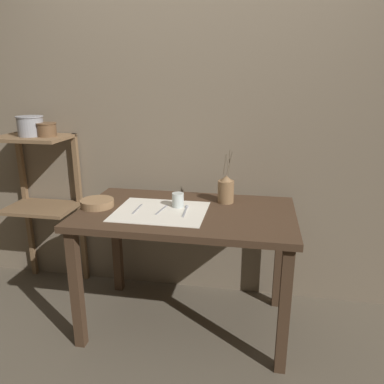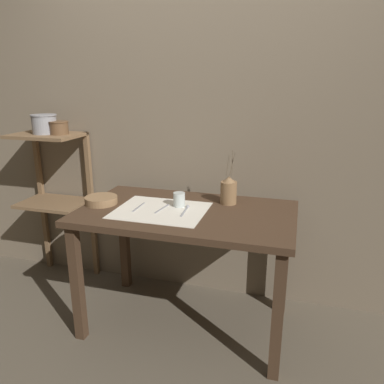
% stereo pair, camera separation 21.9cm
% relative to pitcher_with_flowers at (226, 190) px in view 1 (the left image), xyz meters
% --- Properties ---
extents(ground_plane, '(12.00, 12.00, 0.00)m').
position_rel_pitcher_with_flowers_xyz_m(ground_plane, '(-0.22, -0.20, -0.88)').
color(ground_plane, brown).
extents(stone_wall_back, '(7.00, 0.06, 2.40)m').
position_rel_pitcher_with_flowers_xyz_m(stone_wall_back, '(-0.22, 0.29, 0.32)').
color(stone_wall_back, '#7A6B56').
rests_on(stone_wall_back, ground_plane).
extents(wooden_table, '(1.31, 0.77, 0.80)m').
position_rel_pitcher_with_flowers_xyz_m(wooden_table, '(-0.22, -0.20, -0.19)').
color(wooden_table, '#422D1E').
rests_on(wooden_table, ground_plane).
extents(wooden_shelf_unit, '(0.50, 0.35, 1.19)m').
position_rel_pitcher_with_flowers_xyz_m(wooden_shelf_unit, '(-1.37, 0.11, -0.06)').
color(wooden_shelf_unit, brown).
rests_on(wooden_shelf_unit, ground_plane).
extents(linen_cloth, '(0.55, 0.45, 0.00)m').
position_rel_pitcher_with_flowers_xyz_m(linen_cloth, '(-0.37, -0.25, -0.08)').
color(linen_cloth, silver).
rests_on(linen_cloth, wooden_table).
extents(pitcher_with_flowers, '(0.10, 0.10, 0.35)m').
position_rel_pitcher_with_flowers_xyz_m(pitcher_with_flowers, '(0.00, 0.00, 0.00)').
color(pitcher_with_flowers, olive).
rests_on(pitcher_with_flowers, wooden_table).
extents(wooden_bowl, '(0.21, 0.21, 0.05)m').
position_rel_pitcher_with_flowers_xyz_m(wooden_bowl, '(-0.78, -0.23, -0.06)').
color(wooden_bowl, '#8E6B47').
rests_on(wooden_bowl, wooden_table).
extents(glass_tumbler_near, '(0.07, 0.07, 0.09)m').
position_rel_pitcher_with_flowers_xyz_m(glass_tumbler_near, '(-0.28, -0.15, -0.04)').
color(glass_tumbler_near, silver).
rests_on(glass_tumbler_near, wooden_table).
extents(knife_center, '(0.01, 0.17, 0.00)m').
position_rel_pitcher_with_flowers_xyz_m(knife_center, '(-0.52, -0.24, -0.08)').
color(knife_center, '#939399').
rests_on(knife_center, wooden_table).
extents(fork_outer, '(0.04, 0.17, 0.00)m').
position_rel_pitcher_with_flowers_xyz_m(fork_outer, '(-0.37, -0.23, -0.08)').
color(fork_outer, '#939399').
rests_on(fork_outer, wooden_table).
extents(spoon_inner, '(0.03, 0.18, 0.02)m').
position_rel_pitcher_with_flowers_xyz_m(spoon_inner, '(-0.22, -0.19, -0.08)').
color(spoon_inner, '#939399').
rests_on(spoon_inner, wooden_table).
extents(metal_pot_large, '(0.18, 0.18, 0.14)m').
position_rel_pitcher_with_flowers_xyz_m(metal_pot_large, '(-1.38, 0.07, 0.37)').
color(metal_pot_large, '#939399').
rests_on(metal_pot_large, wooden_shelf_unit).
extents(metal_pot_small, '(0.14, 0.14, 0.09)m').
position_rel_pitcher_with_flowers_xyz_m(metal_pot_small, '(-1.26, 0.07, 0.35)').
color(metal_pot_small, brown).
rests_on(metal_pot_small, wooden_shelf_unit).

